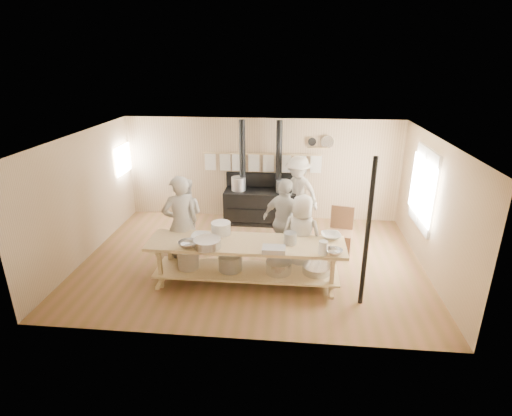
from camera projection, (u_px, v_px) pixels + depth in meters
The scene contains 24 objects.
ground at pixel (252, 260), 8.40m from camera, with size 7.00×7.00×0.00m, color brown.
room_shell at pixel (251, 187), 7.82m from camera, with size 7.00×7.00×7.00m.
window_right at pixel (424, 189), 8.11m from camera, with size 0.09×1.50×1.65m.
left_opening at pixel (123, 159), 10.00m from camera, with size 0.00×0.90×0.90m.
stove at pixel (260, 203), 10.18m from camera, with size 1.90×0.75×2.60m.
towel_rail at pixel (261, 161), 10.08m from camera, with size 3.00×0.04×0.47m.
back_wall_shelf at pixel (321, 144), 9.82m from camera, with size 0.63×0.14×0.32m.
prep_table at pixel (246, 258), 7.38m from camera, with size 3.60×0.90×0.85m.
support_post at pixel (367, 235), 6.49m from camera, with size 0.08×0.08×2.60m, color black.
cook_far_left at pixel (181, 224), 7.77m from camera, with size 0.71×0.46×1.94m, color beige.
cook_left at pixel (185, 216), 8.48m from camera, with size 0.82×0.64×1.68m, color beige.
cook_center at pixel (301, 235), 7.65m from camera, with size 0.79×0.51×1.61m, color beige.
cook_right at pixel (285, 222), 8.00m from camera, with size 1.06×0.44×1.80m, color beige.
cook_by_window at pixel (298, 192), 9.81m from camera, with size 1.15×0.66×1.79m, color beige.
chair at pixel (340, 241), 8.57m from camera, with size 0.57×0.57×1.03m.
bowl_white_a at pixel (201, 237), 7.38m from camera, with size 0.36×0.36×0.09m, color white.
bowl_steel_a at pixel (188, 244), 7.05m from camera, with size 0.34×0.34×0.11m, color silver.
bowl_white_b at pixel (331, 236), 7.41m from camera, with size 0.37×0.37×0.09m, color white.
bowl_steel_b at pixel (334, 252), 6.79m from camera, with size 0.30×0.30×0.09m, color silver.
roasting_pan at pixel (274, 249), 6.89m from camera, with size 0.40×0.27×0.09m, color #B2B2B7.
mixing_bowl_large at pixel (207, 243), 7.04m from camera, with size 0.49×0.49×0.16m, color silver.
bucket_galv at pixel (290, 238), 7.17m from camera, with size 0.23×0.23×0.21m, color gray.
deep_bowl_enamel at pixel (221, 228), 7.57m from camera, with size 0.37×0.37×0.23m, color white.
pitcher at pixel (323, 248), 6.78m from camera, with size 0.15×0.15×0.24m, color white.
Camera 1 is at (0.81, -7.41, 4.01)m, focal length 28.00 mm.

